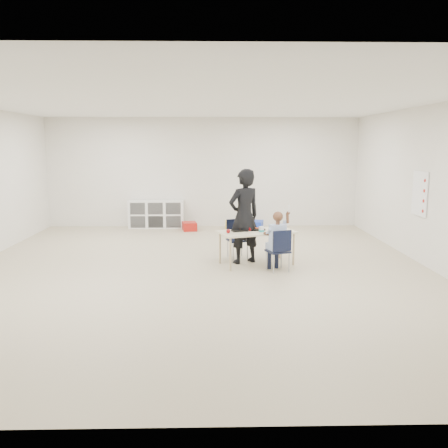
{
  "coord_description": "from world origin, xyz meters",
  "views": [
    {
      "loc": [
        0.27,
        -7.8,
        2.13
      ],
      "look_at": [
        0.44,
        -0.24,
        0.85
      ],
      "focal_mm": 38.0,
      "sensor_mm": 36.0,
      "label": 1
    }
  ],
  "objects_px": {
    "adult": "(244,216)",
    "cubby_shelf": "(156,214)",
    "table": "(257,247)",
    "chair_near": "(278,250)",
    "child": "(278,238)"
  },
  "relations": [
    {
      "from": "table",
      "to": "chair_near",
      "type": "bearing_deg",
      "value": -74.73
    },
    {
      "from": "cubby_shelf",
      "to": "adult",
      "type": "bearing_deg",
      "value": -61.48
    },
    {
      "from": "table",
      "to": "cubby_shelf",
      "type": "height_order",
      "value": "cubby_shelf"
    },
    {
      "from": "adult",
      "to": "cubby_shelf",
      "type": "bearing_deg",
      "value": -90.5
    },
    {
      "from": "table",
      "to": "adult",
      "type": "height_order",
      "value": "adult"
    },
    {
      "from": "table",
      "to": "chair_near",
      "type": "distance_m",
      "value": 0.57
    },
    {
      "from": "adult",
      "to": "chair_near",
      "type": "bearing_deg",
      "value": 103.07
    },
    {
      "from": "chair_near",
      "to": "adult",
      "type": "bearing_deg",
      "value": 113.61
    },
    {
      "from": "chair_near",
      "to": "child",
      "type": "xyz_separation_m",
      "value": [
        0.0,
        0.0,
        0.21
      ]
    },
    {
      "from": "chair_near",
      "to": "child",
      "type": "distance_m",
      "value": 0.21
    },
    {
      "from": "table",
      "to": "chair_near",
      "type": "relative_size",
      "value": 2.01
    },
    {
      "from": "cubby_shelf",
      "to": "adult",
      "type": "relative_size",
      "value": 0.82
    },
    {
      "from": "chair_near",
      "to": "child",
      "type": "relative_size",
      "value": 0.63
    },
    {
      "from": "table",
      "to": "child",
      "type": "xyz_separation_m",
      "value": [
        0.32,
        -0.47,
        0.27
      ]
    },
    {
      "from": "child",
      "to": "cubby_shelf",
      "type": "distance_m",
      "value": 5.01
    }
  ]
}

